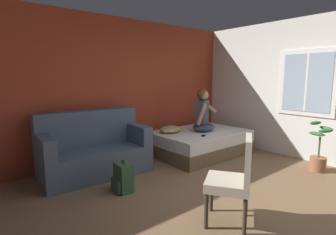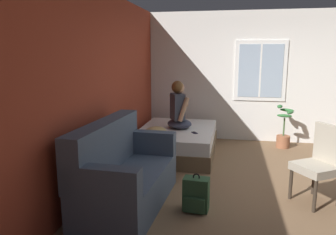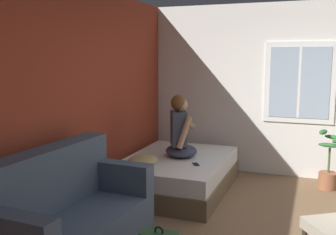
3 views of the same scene
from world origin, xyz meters
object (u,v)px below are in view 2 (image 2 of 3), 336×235
(bed, at_px, (177,141))
(backpack, at_px, (196,195))
(side_chair, at_px, (321,161))
(person_seated, at_px, (179,109))
(throw_pillow, at_px, (155,131))
(potted_plant, at_px, (284,133))
(couch, at_px, (123,174))
(cell_phone, at_px, (194,133))

(bed, xyz_separation_m, backpack, (-2.18, -0.59, -0.04))
(backpack, bearing_deg, side_chair, -70.38)
(side_chair, xyz_separation_m, person_seated, (1.70, 2.06, 0.30))
(person_seated, relative_size, throw_pillow, 1.82)
(bed, relative_size, potted_plant, 2.27)
(bed, xyz_separation_m, throw_pillow, (-0.58, 0.27, 0.31))
(bed, height_order, potted_plant, potted_plant)
(bed, height_order, side_chair, side_chair)
(couch, height_order, backpack, couch)
(person_seated, relative_size, backpack, 1.91)
(person_seated, height_order, potted_plant, person_seated)
(backpack, distance_m, potted_plant, 3.30)
(bed, height_order, backpack, bed)
(throw_pillow, bearing_deg, couch, 178.90)
(couch, xyz_separation_m, potted_plant, (3.00, -2.30, -0.09))
(side_chair, height_order, cell_phone, side_chair)
(side_chair, distance_m, cell_phone, 2.20)
(couch, distance_m, potted_plant, 3.78)
(backpack, bearing_deg, potted_plant, -25.33)
(throw_pillow, distance_m, potted_plant, 2.67)
(side_chair, xyz_separation_m, throw_pillow, (1.06, 2.35, 0.02))
(person_seated, xyz_separation_m, potted_plant, (0.75, -1.98, -0.53))
(bed, height_order, couch, couch)
(side_chair, xyz_separation_m, backpack, (-0.53, 1.49, -0.34))
(person_seated, height_order, throw_pillow, person_seated)
(person_seated, distance_m, backpack, 2.39)
(couch, height_order, throw_pillow, couch)
(cell_phone, bearing_deg, backpack, 66.74)
(side_chair, xyz_separation_m, potted_plant, (2.45, 0.08, -0.23))
(backpack, height_order, potted_plant, potted_plant)
(person_seated, distance_m, throw_pillow, 0.75)
(person_seated, relative_size, potted_plant, 1.03)
(side_chair, relative_size, person_seated, 1.12)
(backpack, distance_m, cell_phone, 1.93)
(couch, relative_size, person_seated, 1.98)
(person_seated, distance_m, potted_plant, 2.19)
(side_chair, distance_m, person_seated, 2.69)
(person_seated, xyz_separation_m, cell_phone, (-0.34, -0.34, -0.35))
(bed, distance_m, side_chair, 2.67)
(throw_pillow, relative_size, potted_plant, 0.56)
(couch, relative_size, throw_pillow, 3.62)
(couch, distance_m, backpack, 0.92)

